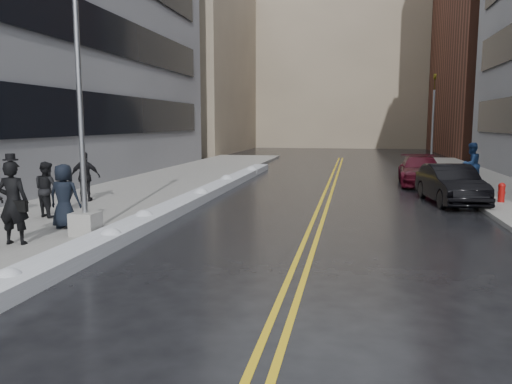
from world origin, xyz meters
The scene contains 17 objects.
ground centered at (0.00, 0.00, 0.00)m, with size 160.00×160.00×0.00m, color black.
sidewalk_west centered at (-5.75, 10.00, 0.07)m, with size 5.50×50.00×0.15m, color gray.
lane_line_left centered at (2.35, 10.00, 0.00)m, with size 0.12×50.00×0.01m, color gold.
lane_line_right centered at (2.65, 10.00, 0.00)m, with size 0.12×50.00×0.01m, color gold.
snow_ridge centered at (-2.45, 8.00, 0.17)m, with size 0.90×30.00×0.34m, color silver.
building_west_far centered at (-15.50, 44.00, 9.00)m, with size 14.00×22.00×18.00m, color gray.
building_far centered at (2.00, 60.00, 11.00)m, with size 36.00×16.00×22.00m, color gray.
lamppost centered at (-3.30, 2.00, 2.53)m, with size 0.65×0.65×7.62m.
fire_hydrant centered at (9.00, 10.00, 0.55)m, with size 0.26×0.26×0.73m.
traffic_signal centered at (8.50, 24.00, 3.40)m, with size 0.16×0.20×6.00m.
pedestrian_fedora centered at (-4.44, 0.74, 1.17)m, with size 0.74×0.49×2.04m, color black.
pedestrian_b centered at (-5.80, 4.13, 1.02)m, with size 0.85×0.66×1.74m, color black.
pedestrian_c centered at (-4.30, 2.68, 1.05)m, with size 0.88×0.57×1.80m, color black.
pedestrian_d centered at (-6.26, 7.22, 1.08)m, with size 1.09×0.45×1.86m, color black.
pedestrian_east centered at (8.95, 14.87, 1.16)m, with size 0.98×0.77×2.02m, color navy.
car_black centered at (7.24, 10.24, 0.75)m, with size 1.58×4.53×1.49m, color black.
car_maroon centered at (6.86, 16.15, 0.72)m, with size 2.03×4.99×1.45m, color #3A0913.
Camera 1 is at (3.54, -9.74, 3.06)m, focal length 35.00 mm.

